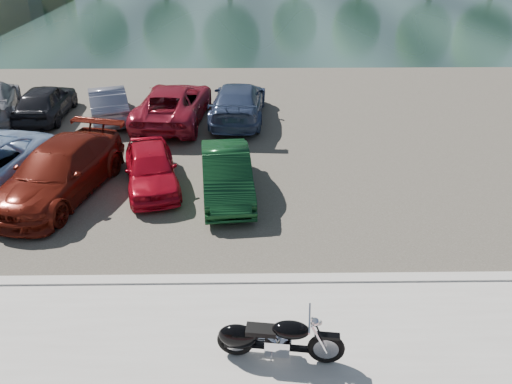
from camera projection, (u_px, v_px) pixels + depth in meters
ground at (276, 350)px, 9.51m from camera, size 200.00×200.00×0.00m
kerb at (272, 280)px, 11.23m from camera, size 60.00×0.30×0.14m
parking_lot at (262, 131)px, 19.12m from camera, size 60.00×18.00×0.04m
river at (254, 9)px, 44.49m from camera, size 120.00×40.00×0.00m
motorcycle at (268, 338)px, 9.01m from camera, size 2.33×0.75×1.05m
car_3 at (60, 171)px, 14.41m from camera, size 3.26×5.50×1.49m
car_4 at (151, 168)px, 14.89m from camera, size 2.32×3.93×1.25m
car_5 at (227, 174)px, 14.46m from camera, size 1.77×4.08×1.31m
car_8 at (45, 102)px, 19.99m from camera, size 1.75×4.09×1.38m
car_9 at (108, 103)px, 19.99m from camera, size 2.55×4.22×1.31m
car_10 at (173, 104)px, 19.64m from camera, size 2.88×5.49×1.47m
car_11 at (238, 102)px, 19.88m from camera, size 2.38×5.13×1.45m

